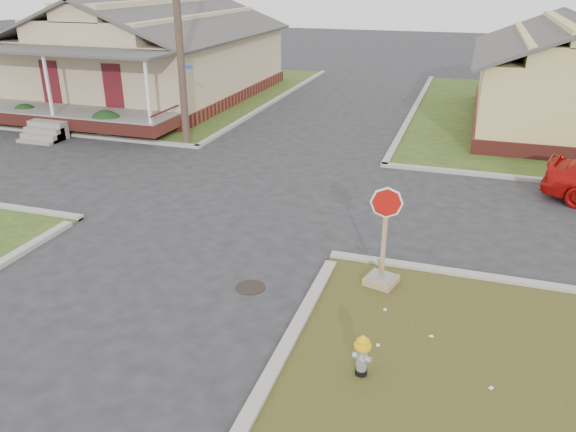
% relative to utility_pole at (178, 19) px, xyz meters
% --- Properties ---
extents(ground, '(120.00, 120.00, 0.00)m').
position_rel_utility_pole_xyz_m(ground, '(4.20, -8.90, -4.66)').
color(ground, '#262528').
rests_on(ground, ground).
extents(verge_far_left, '(19.00, 19.00, 0.05)m').
position_rel_utility_pole_xyz_m(verge_far_left, '(-8.80, 9.10, -4.64)').
color(verge_far_left, '#2D481A').
rests_on(verge_far_left, ground).
extents(curbs, '(80.00, 40.00, 0.12)m').
position_rel_utility_pole_xyz_m(curbs, '(4.20, -3.90, -4.66)').
color(curbs, '#A5A095').
rests_on(curbs, ground).
extents(manhole, '(0.64, 0.64, 0.01)m').
position_rel_utility_pole_xyz_m(manhole, '(6.40, -9.40, -4.66)').
color(manhole, black).
rests_on(manhole, ground).
extents(corner_house, '(10.10, 15.50, 5.30)m').
position_rel_utility_pole_xyz_m(corner_house, '(-5.80, 7.78, -2.38)').
color(corner_house, maroon).
rests_on(corner_house, ground).
extents(side_house_yellow, '(7.60, 11.60, 4.70)m').
position_rel_utility_pole_xyz_m(side_house_yellow, '(14.20, 7.60, -2.47)').
color(side_house_yellow, maroon).
rests_on(side_house_yellow, ground).
extents(utility_pole, '(1.80, 0.28, 9.00)m').
position_rel_utility_pole_xyz_m(utility_pole, '(0.00, 0.00, 0.00)').
color(utility_pole, '#402E25').
rests_on(utility_pole, ground).
extents(fire_hydrant, '(0.28, 0.28, 0.75)m').
position_rel_utility_pole_xyz_m(fire_hydrant, '(9.21, -11.51, -4.20)').
color(fire_hydrant, black).
rests_on(fire_hydrant, ground).
extents(stop_sign, '(0.63, 0.61, 2.22)m').
position_rel_utility_pole_xyz_m(stop_sign, '(9.03, -8.44, -4.13)').
color(stop_sign, '#A17F57').
rests_on(stop_sign, ground).
extents(hedge_left, '(1.32, 1.08, 1.01)m').
position_rel_utility_pole_xyz_m(hedge_left, '(-7.95, 0.35, -4.11)').
color(hedge_left, '#143815').
rests_on(hedge_left, verge_far_left).
extents(hedge_right, '(1.41, 1.15, 1.07)m').
position_rel_utility_pole_xyz_m(hedge_right, '(-3.58, -0.03, -4.07)').
color(hedge_right, '#143815').
rests_on(hedge_right, verge_far_left).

